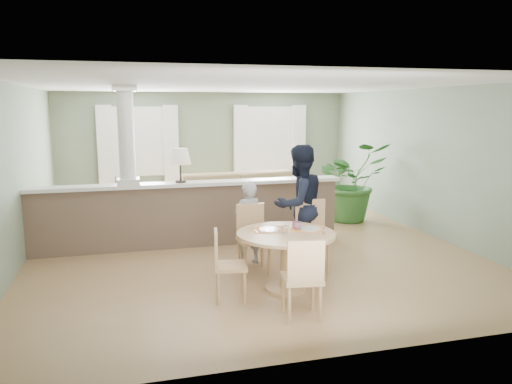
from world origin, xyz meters
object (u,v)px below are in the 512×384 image
object	(u,v)px
chair_near	(303,275)
man_person	(299,205)
dining_table	(286,244)
chair_side	(225,262)
chair_far_boy	(252,234)
chair_far_man	(312,232)
houseplant	(351,182)
child_person	(248,223)
sofa	(243,197)

from	to	relation	value
chair_near	man_person	distance (m)	2.13
dining_table	chair_side	size ratio (longest dim) A/B	1.46
chair_far_boy	chair_far_man	size ratio (longest dim) A/B	0.95
houseplant	chair_far_man	distance (m)	3.41
child_person	man_person	size ratio (longest dim) A/B	0.70
chair_near	chair_far_man	bearing A→B (deg)	-106.61
sofa	dining_table	bearing A→B (deg)	-98.65
houseplant	chair_far_boy	distance (m)	3.83
sofa	chair_near	bearing A→B (deg)	-98.88
sofa	chair_far_boy	size ratio (longest dim) A/B	3.39
dining_table	chair_side	world-z (taller)	chair_side
dining_table	chair_side	bearing A→B (deg)	-172.16
chair_near	child_person	size ratio (longest dim) A/B	0.75
child_person	sofa	bearing A→B (deg)	-116.28
chair_near	chair_side	xyz separation A→B (m)	(-0.71, 0.82, -0.04)
chair_far_man	chair_near	world-z (taller)	chair_far_man
child_person	chair_far_man	bearing A→B (deg)	135.73
sofa	dining_table	distance (m)	4.20
chair_near	man_person	xyz separation A→B (m)	(0.66, 1.99, 0.38)
chair_far_man	child_person	bearing A→B (deg)	158.34
chair_near	sofa	bearing A→B (deg)	-88.33
chair_side	man_person	size ratio (longest dim) A/B	0.48
dining_table	chair_side	distance (m)	0.85
chair_far_boy	man_person	distance (m)	0.87
chair_far_boy	child_person	world-z (taller)	child_person
man_person	chair_far_boy	bearing A→B (deg)	-10.62
chair_far_boy	chair_far_man	xyz separation A→B (m)	(0.85, -0.19, 0.03)
sofa	chair_near	xyz separation A→B (m)	(-0.53, -5.12, 0.05)
chair_far_boy	man_person	world-z (taller)	man_person
chair_far_boy	chair_side	bearing A→B (deg)	-122.00
houseplant	chair_far_man	size ratio (longest dim) A/B	1.61
houseplant	child_person	world-z (taller)	houseplant
chair_near	houseplant	bearing A→B (deg)	-113.55
man_person	chair_side	bearing A→B (deg)	18.25
dining_table	chair_near	xyz separation A→B (m)	(-0.11, -0.94, -0.09)
chair_far_boy	man_person	xyz separation A→B (m)	(0.77, 0.15, 0.37)
chair_far_man	child_person	size ratio (longest dim) A/B	0.81
chair_far_man	chair_near	bearing A→B (deg)	-106.03
dining_table	chair_far_boy	xyz separation A→B (m)	(-0.22, 0.90, -0.08)
chair_near	chair_side	bearing A→B (deg)	-41.50
child_person	man_person	bearing A→B (deg)	155.12
dining_table	sofa	bearing A→B (deg)	84.27
houseplant	man_person	distance (m)	3.18
houseplant	child_person	distance (m)	3.62
houseplant	dining_table	distance (m)	4.35
dining_table	chair_far_boy	bearing A→B (deg)	103.83
dining_table	houseplant	bearing A→B (deg)	53.68
houseplant	sofa	bearing A→B (deg)	162.36
chair_side	man_person	distance (m)	1.85
houseplant	man_person	size ratio (longest dim) A/B	0.91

